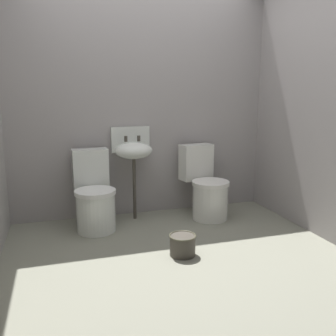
# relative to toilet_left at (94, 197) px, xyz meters

# --- Properties ---
(ground_plane) EXTENTS (3.26, 2.90, 0.08)m
(ground_plane) POSITION_rel_toilet_left_xyz_m (0.59, -0.90, -0.36)
(ground_plane) COLOR gray
(wall_back) EXTENTS (3.26, 0.10, 2.44)m
(wall_back) POSITION_rel_toilet_left_xyz_m (0.59, 0.40, 0.90)
(wall_back) COLOR #989292
(wall_back) RESTS_ON ground
(wall_right) EXTENTS (0.10, 2.70, 2.44)m
(wall_right) POSITION_rel_toilet_left_xyz_m (2.07, -0.80, 0.90)
(wall_right) COLOR gray
(wall_right) RESTS_ON ground
(toilet_left) EXTENTS (0.41, 0.60, 0.78)m
(toilet_left) POSITION_rel_toilet_left_xyz_m (0.00, 0.00, 0.00)
(toilet_left) COLOR silver
(toilet_left) RESTS_ON ground
(toilet_right) EXTENTS (0.48, 0.65, 0.78)m
(toilet_right) POSITION_rel_toilet_left_xyz_m (1.21, 0.00, 0.00)
(toilet_right) COLOR silver
(toilet_right) RESTS_ON ground
(sink) EXTENTS (0.42, 0.35, 0.99)m
(sink) POSITION_rel_toilet_left_xyz_m (0.44, 0.19, 0.43)
(sink) COLOR #403B33
(sink) RESTS_ON ground
(bucket) EXTENTS (0.23, 0.23, 0.18)m
(bucket) POSITION_rel_toilet_left_xyz_m (0.64, -0.86, -0.23)
(bucket) COLOR #403B33
(bucket) RESTS_ON ground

